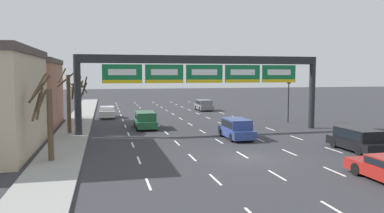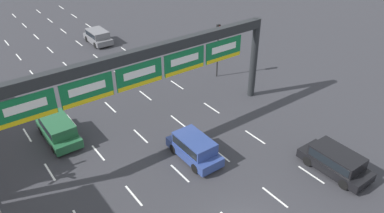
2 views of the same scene
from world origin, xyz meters
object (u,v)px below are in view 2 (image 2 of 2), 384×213
Objects in this scene: suv_black at (336,160)px; suv_green at (58,129)px; suv_grey at (98,36)px; suv_blue at (194,147)px; sign_gantry at (137,71)px; traffic_light_near_gantry at (218,40)px.

suv_green is at bearing 133.19° from suv_black.
suv_grey is 18.54m from suv_green.
suv_green reaches higher than suv_grey.
suv_black is at bearing -44.72° from suv_blue.
sign_gantry is at bearing -105.14° from suv_grey.
traffic_light_near_gantry is (10.62, 4.53, -1.80)m from sign_gantry.
sign_gantry is 6.21m from suv_blue.
suv_grey is 0.79× the size of traffic_light_near_gantry.
traffic_light_near_gantry is (5.47, -14.51, 2.73)m from suv_grey.
suv_green is (-4.82, 3.42, -4.49)m from sign_gantry.
suv_black is at bearing -46.81° from suv_green.
suv_grey is 29.46m from suv_black.
suv_green is (-9.97, -15.63, 0.04)m from suv_grey.
suv_grey is at bearing 95.61° from suv_black.
traffic_light_near_gantry is at bearing 43.50° from suv_blue.
sign_gantry is at bearing -35.35° from suv_green.
sign_gantry is at bearing 112.80° from suv_blue.
traffic_light_near_gantry is (2.59, 14.81, 2.72)m from suv_black.
sign_gantry is 4.36× the size of traffic_light_near_gantry.
sign_gantry is 5.49× the size of suv_grey.
suv_green reaches higher than suv_black.
suv_blue is at bearing -67.20° from sign_gantry.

